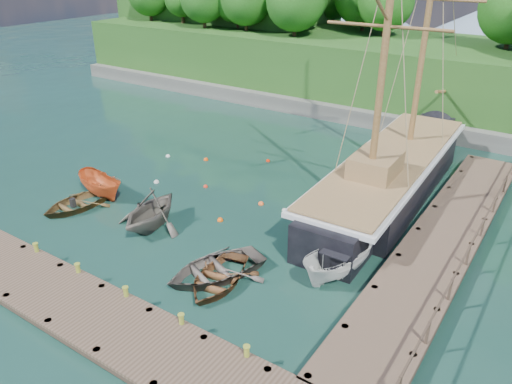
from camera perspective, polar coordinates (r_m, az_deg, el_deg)
ground at (r=25.90m, az=-9.21°, el=-5.42°), size 160.00×160.00×0.00m
dock_near at (r=20.92m, az=-17.42°, el=-13.58°), size 20.00×3.20×1.10m
dock_east at (r=26.53m, az=20.66°, el=-5.01°), size 3.20×24.00×1.10m
bollard_0 at (r=26.00m, az=-23.52°, el=-7.35°), size 0.26×0.26×0.45m
bollard_1 at (r=23.82m, az=-19.40°, el=-9.81°), size 0.26×0.26×0.45m
bollard_2 at (r=21.84m, az=-14.42°, el=-12.67°), size 0.26×0.26×0.45m
bollard_3 at (r=20.12m, az=-8.37°, el=-15.94°), size 0.26×0.26×0.45m
bollard_4 at (r=18.72m, az=-1.06°, el=-19.53°), size 0.26×0.26×0.45m
rowboat_0 at (r=30.41m, az=-19.83°, el=-1.73°), size 3.28×4.28×0.82m
rowboat_1 at (r=27.35m, az=-11.81°, el=-3.84°), size 4.38×4.85×2.24m
rowboat_2 at (r=22.55m, az=-4.37°, el=-10.41°), size 3.58×4.51×0.84m
rowboat_3 at (r=23.05m, az=-4.69°, el=-9.52°), size 4.99×5.68×0.98m
motorboat_orange at (r=31.42m, az=-17.15°, el=-0.40°), size 4.26×2.33×1.56m
cabin_boat_white at (r=23.26m, az=9.30°, el=-9.44°), size 2.57×4.65×1.70m
schooner at (r=30.83m, az=14.98°, el=1.49°), size 5.15×25.71×18.51m
mooring_buoy_0 at (r=32.33m, az=-11.30°, el=1.06°), size 0.34×0.34×0.34m
mooring_buoy_1 at (r=31.27m, az=-5.78°, el=0.57°), size 0.28×0.28×0.28m
mooring_buoy_2 at (r=29.00m, az=0.57°, el=-1.42°), size 0.34×0.34×0.34m
mooring_buoy_3 at (r=28.35m, az=3.25°, el=-2.15°), size 0.28×0.28×0.28m
mooring_buoy_4 at (r=35.34m, az=-5.74°, el=3.65°), size 0.33×0.33×0.33m
mooring_buoy_5 at (r=34.98m, az=1.37°, el=3.54°), size 0.28×0.28×0.28m
mooring_buoy_6 at (r=36.32m, az=-10.03°, el=4.01°), size 0.31×0.31×0.31m
mooring_buoy_7 at (r=27.36m, az=-4.11°, el=-3.29°), size 0.33×0.33×0.33m
headland at (r=55.64m, az=2.87°, el=17.88°), size 51.00×19.31×12.90m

